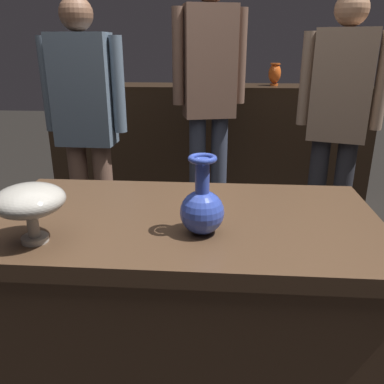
{
  "coord_description": "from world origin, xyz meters",
  "views": [
    {
      "loc": [
        0.11,
        -1.12,
        1.3
      ],
      "look_at": [
        0.03,
        -0.06,
        0.9
      ],
      "focal_mm": 37.28,
      "sensor_mm": 36.0,
      "label": 1
    }
  ],
  "objects": [
    {
      "name": "visitor_near_right",
      "position": [
        0.78,
        1.24,
        0.92
      ],
      "size": [
        0.45,
        0.27,
        1.56
      ],
      "rotation": [
        0.0,
        0.0,
        2.82
      ],
      "color": "#232328",
      "rests_on": "ground_plane"
    },
    {
      "name": "back_display_shelf",
      "position": [
        0.0,
        2.2,
        0.49
      ],
      "size": [
        2.6,
        0.4,
        0.99
      ],
      "color": "black",
      "rests_on": "ground_plane"
    },
    {
      "name": "visitor_center_back",
      "position": [
        0.03,
        1.5,
        1.02
      ],
      "size": [
        0.46,
        0.25,
        1.72
      ],
      "rotation": [
        0.0,
        0.0,
        3.39
      ],
      "color": "#333847",
      "rests_on": "ground_plane"
    },
    {
      "name": "visitor_near_left",
      "position": [
        -0.66,
        1.08,
        0.9
      ],
      "size": [
        0.47,
        0.19,
        1.53
      ],
      "rotation": [
        0.0,
        0.0,
        3.11
      ],
      "color": "brown",
      "rests_on": "ground_plane"
    },
    {
      "name": "shelf_vase_center",
      "position": [
        0.0,
        2.18,
        1.13
      ],
      "size": [
        0.09,
        0.09,
        0.28
      ],
      "color": "#477A38",
      "rests_on": "back_display_shelf"
    },
    {
      "name": "shelf_vase_right",
      "position": [
        0.52,
        2.2,
        1.08
      ],
      "size": [
        0.1,
        0.1,
        0.17
      ],
      "color": "#E55B1E",
      "rests_on": "back_display_shelf"
    },
    {
      "name": "display_plinth",
      "position": [
        0.0,
        0.0,
        0.4
      ],
      "size": [
        1.2,
        0.64,
        0.8
      ],
      "color": "#422D1E",
      "rests_on": "ground_plane"
    },
    {
      "name": "vase_centerpiece",
      "position": [
        0.06,
        -0.11,
        0.88
      ],
      "size": [
        0.12,
        0.12,
        0.22
      ],
      "color": "#2D429E",
      "rests_on": "display_plinth"
    },
    {
      "name": "vase_tall_behind",
      "position": [
        -0.38,
        -0.2,
        0.91
      ],
      "size": [
        0.18,
        0.18,
        0.16
      ],
      "color": "gray",
      "rests_on": "display_plinth"
    },
    {
      "name": "shelf_vase_far_right",
      "position": [
        1.04,
        2.24,
        1.09
      ],
      "size": [
        0.06,
        0.06,
        0.2
      ],
      "color": "#477A38",
      "rests_on": "back_display_shelf"
    }
  ]
}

